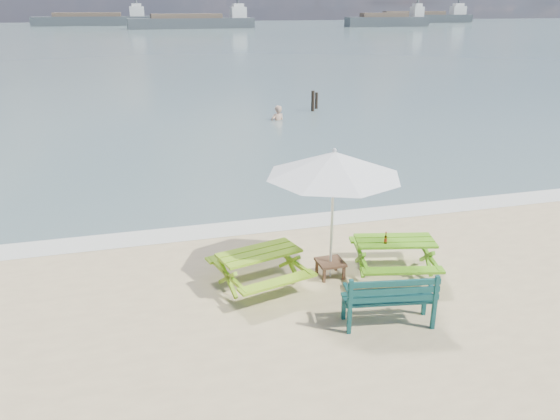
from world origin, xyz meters
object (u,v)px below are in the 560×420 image
object	(u,v)px
patio_umbrella	(334,164)
picnic_table_right	(394,257)
picnic_table_left	(259,270)
beer_bottle	(386,240)
park_bench	(388,308)
swimmer	(278,126)
side_table	(330,268)

from	to	relation	value
patio_umbrella	picnic_table_right	bearing A→B (deg)	-9.25
picnic_table_left	beer_bottle	distance (m)	2.52
picnic_table_right	park_bench	distance (m)	1.91
patio_umbrella	swimmer	world-z (taller)	patio_umbrella
picnic_table_right	side_table	size ratio (longest dim) A/B	3.80
park_bench	side_table	size ratio (longest dim) A/B	3.01
picnic_table_right	swimmer	xyz separation A→B (m)	(1.76, 15.55, -0.62)
park_bench	beer_bottle	xyz separation A→B (m)	(0.66, 1.56, 0.53)
patio_umbrella	side_table	bearing A→B (deg)	-97.13
picnic_table_right	park_bench	xyz separation A→B (m)	(-0.93, -1.67, -0.06)
side_table	patio_umbrella	world-z (taller)	patio_umbrella
picnic_table_left	picnic_table_right	bearing A→B (deg)	-3.77
side_table	beer_bottle	distance (m)	1.24
patio_umbrella	picnic_table_left	bearing A→B (deg)	-178.92
side_table	swimmer	world-z (taller)	swimmer
park_bench	beer_bottle	size ratio (longest dim) A/B	6.70
picnic_table_left	picnic_table_right	world-z (taller)	picnic_table_right
park_bench	patio_umbrella	distance (m)	2.80
side_table	swimmer	size ratio (longest dim) A/B	0.28
side_table	park_bench	bearing A→B (deg)	-79.53
beer_bottle	park_bench	bearing A→B (deg)	-112.98
picnic_table_left	patio_umbrella	size ratio (longest dim) A/B	0.77
picnic_table_right	swimmer	bearing A→B (deg)	83.55
park_bench	patio_umbrella	world-z (taller)	patio_umbrella
picnic_table_left	side_table	world-z (taller)	picnic_table_left
park_bench	beer_bottle	world-z (taller)	beer_bottle
patio_umbrella	swimmer	size ratio (longest dim) A/B	1.41
patio_umbrella	park_bench	bearing A→B (deg)	-79.53
patio_umbrella	beer_bottle	world-z (taller)	patio_umbrella
picnic_table_right	beer_bottle	xyz separation A→B (m)	(-0.27, -0.11, 0.46)
picnic_table_right	patio_umbrella	distance (m)	2.36
picnic_table_right	patio_umbrella	world-z (taller)	patio_umbrella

